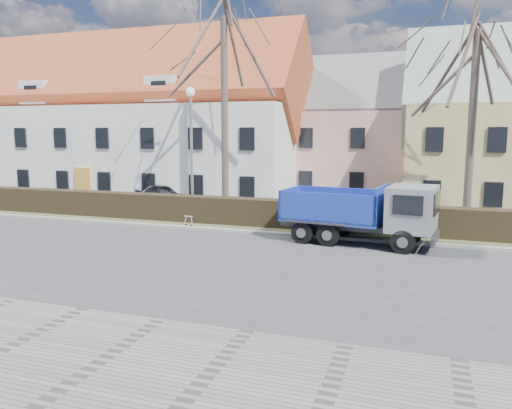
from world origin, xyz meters
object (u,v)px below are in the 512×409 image
(streetlight, at_px, (192,154))
(cart_frame, at_px, (185,221))
(dump_truck, at_px, (353,212))
(parked_car_a, at_px, (167,194))

(streetlight, bearing_deg, cart_frame, -73.56)
(dump_truck, height_order, parked_car_a, dump_truck)
(streetlight, xyz_separation_m, parked_car_a, (-3.89, 4.36, -2.73))
(dump_truck, relative_size, parked_car_a, 1.63)
(parked_car_a, bearing_deg, dump_truck, -132.67)
(streetlight, relative_size, parked_car_a, 1.74)
(cart_frame, bearing_deg, parked_car_a, 124.88)
(dump_truck, bearing_deg, cart_frame, -178.57)
(streetlight, distance_m, parked_car_a, 6.46)
(dump_truck, height_order, cart_frame, dump_truck)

